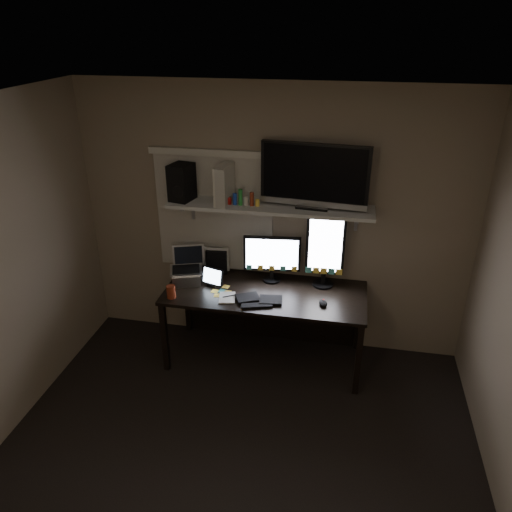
% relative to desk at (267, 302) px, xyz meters
% --- Properties ---
extents(floor, '(3.60, 3.60, 0.00)m').
position_rel_desk_xyz_m(floor, '(0.00, -1.55, -0.55)').
color(floor, black).
rests_on(floor, ground).
extents(ceiling, '(3.60, 3.60, 0.00)m').
position_rel_desk_xyz_m(ceiling, '(0.00, -1.55, 1.95)').
color(ceiling, silver).
rests_on(ceiling, back_wall).
extents(back_wall, '(3.60, 0.00, 3.60)m').
position_rel_desk_xyz_m(back_wall, '(0.00, 0.25, 0.70)').
color(back_wall, '#80735C').
rests_on(back_wall, floor).
extents(window_blinds, '(1.10, 0.02, 1.10)m').
position_rel_desk_xyz_m(window_blinds, '(-0.55, 0.24, 0.75)').
color(window_blinds, silver).
rests_on(window_blinds, back_wall).
extents(desk, '(1.80, 0.75, 0.73)m').
position_rel_desk_xyz_m(desk, '(0.00, 0.00, 0.00)').
color(desk, black).
rests_on(desk, floor).
extents(wall_shelf, '(1.80, 0.35, 0.03)m').
position_rel_desk_xyz_m(wall_shelf, '(0.00, 0.08, 0.91)').
color(wall_shelf, beige).
rests_on(wall_shelf, back_wall).
extents(monitor_landscape, '(0.52, 0.11, 0.46)m').
position_rel_desk_xyz_m(monitor_landscape, '(0.02, 0.09, 0.41)').
color(monitor_landscape, black).
rests_on(monitor_landscape, desk).
extents(monitor_portrait, '(0.35, 0.08, 0.69)m').
position_rel_desk_xyz_m(monitor_portrait, '(0.50, 0.10, 0.52)').
color(monitor_portrait, black).
rests_on(monitor_portrait, desk).
extents(keyboard, '(0.44, 0.27, 0.02)m').
position_rel_desk_xyz_m(keyboard, '(-0.02, -0.28, 0.19)').
color(keyboard, black).
rests_on(keyboard, desk).
extents(mouse, '(0.10, 0.12, 0.04)m').
position_rel_desk_xyz_m(mouse, '(0.53, -0.26, 0.20)').
color(mouse, black).
rests_on(mouse, desk).
extents(notepad, '(0.17, 0.22, 0.01)m').
position_rel_desk_xyz_m(notepad, '(-0.31, -0.30, 0.18)').
color(notepad, beige).
rests_on(notepad, desk).
extents(tablet, '(0.23, 0.15, 0.19)m').
position_rel_desk_xyz_m(tablet, '(-0.49, -0.11, 0.27)').
color(tablet, black).
rests_on(tablet, desk).
extents(file_sorter, '(0.21, 0.11, 0.25)m').
position_rel_desk_xyz_m(file_sorter, '(-0.52, 0.16, 0.30)').
color(file_sorter, black).
rests_on(file_sorter, desk).
extents(laptop, '(0.35, 0.32, 0.33)m').
position_rel_desk_xyz_m(laptop, '(-0.74, -0.10, 0.34)').
color(laptop, '#A7A7AB').
rests_on(laptop, desk).
extents(cup, '(0.10, 0.10, 0.12)m').
position_rel_desk_xyz_m(cup, '(-0.79, -0.38, 0.23)').
color(cup, maroon).
rests_on(cup, desk).
extents(sticky_notes, '(0.28, 0.21, 0.00)m').
position_rel_desk_xyz_m(sticky_notes, '(-0.42, -0.19, 0.18)').
color(sticky_notes, yellow).
rests_on(sticky_notes, desk).
extents(tv, '(0.93, 0.26, 0.55)m').
position_rel_desk_xyz_m(tv, '(0.37, 0.10, 1.20)').
color(tv, black).
rests_on(tv, wall_shelf).
extents(game_console, '(0.13, 0.30, 0.34)m').
position_rel_desk_xyz_m(game_console, '(-0.40, 0.06, 1.10)').
color(game_console, beige).
rests_on(game_console, wall_shelf).
extents(speaker, '(0.22, 0.25, 0.32)m').
position_rel_desk_xyz_m(speaker, '(-0.79, 0.07, 1.09)').
color(speaker, black).
rests_on(speaker, wall_shelf).
extents(bottles, '(0.23, 0.12, 0.14)m').
position_rel_desk_xyz_m(bottles, '(-0.23, 0.04, 1.00)').
color(bottles, '#A50F0C').
rests_on(bottles, wall_shelf).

